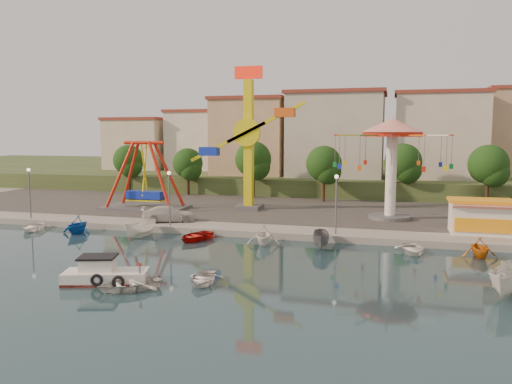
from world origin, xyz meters
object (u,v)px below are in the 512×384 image
(wave_swinger, at_px, (392,146))
(cabin_motorboat, at_px, (104,275))
(kamikaze_tower, at_px, (252,144))
(van, at_px, (169,214))
(pirate_ship_ride, at_px, (145,177))
(skiff, at_px, (509,280))
(rowboat_a, at_px, (203,278))

(wave_swinger, distance_m, cabin_motorboat, 32.23)
(kamikaze_tower, distance_m, wave_swinger, 15.75)
(van, bearing_deg, pirate_ship_ride, 17.55)
(pirate_ship_ride, bearing_deg, skiff, -31.99)
(cabin_motorboat, bearing_deg, rowboat_a, -3.92)
(kamikaze_tower, relative_size, skiff, 3.48)
(kamikaze_tower, height_order, cabin_motorboat, kamikaze_tower)
(cabin_motorboat, height_order, skiff, skiff)
(cabin_motorboat, xyz_separation_m, rowboat_a, (6.15, 1.47, -0.16))
(kamikaze_tower, bearing_deg, pirate_ship_ride, -168.82)
(kamikaze_tower, height_order, van, kamikaze_tower)
(cabin_motorboat, xyz_separation_m, skiff, (24.27, 3.98, 0.43))
(wave_swinger, bearing_deg, kamikaze_tower, 171.74)
(cabin_motorboat, bearing_deg, kamikaze_tower, 69.04)
(wave_swinger, bearing_deg, van, -160.67)
(pirate_ship_ride, height_order, wave_swinger, wave_swinger)
(rowboat_a, xyz_separation_m, van, (-10.33, 17.01, 1.05))
(wave_swinger, relative_size, cabin_motorboat, 2.09)
(skiff, bearing_deg, kamikaze_tower, 156.47)
(pirate_ship_ride, distance_m, kamikaze_tower, 13.32)
(pirate_ship_ride, relative_size, wave_swinger, 0.86)
(kamikaze_tower, xyz_separation_m, rowboat_a, (4.38, -26.83, -7.98))
(kamikaze_tower, distance_m, rowboat_a, 28.33)
(wave_swinger, height_order, skiff, wave_swinger)
(pirate_ship_ride, bearing_deg, van, -48.38)
(skiff, bearing_deg, van, 176.69)
(pirate_ship_ride, relative_size, rowboat_a, 3.12)
(skiff, distance_m, van, 31.94)
(wave_swinger, height_order, rowboat_a, wave_swinger)
(van, bearing_deg, cabin_motorboat, 168.68)
(pirate_ship_ride, distance_m, cabin_motorboat, 28.24)
(cabin_motorboat, relative_size, rowboat_a, 1.73)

